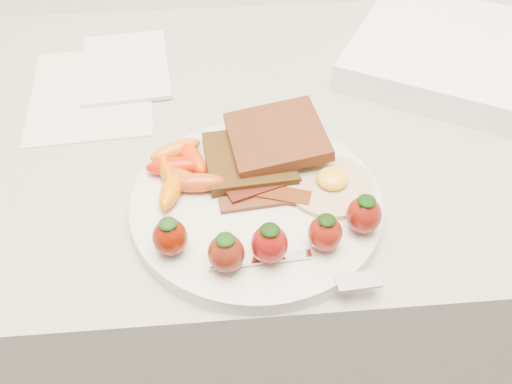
{
  "coord_description": "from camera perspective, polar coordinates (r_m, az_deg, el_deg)",
  "views": [
    {
      "loc": [
        -0.06,
        1.11,
        1.36
      ],
      "look_at": [
        -0.03,
        1.54,
        0.93
      ],
      "focal_mm": 40.0,
      "sensor_mm": 36.0,
      "label": 1
    }
  ],
  "objects": [
    {
      "name": "appliance",
      "position": [
        0.88,
        21.34,
        12.34
      ],
      "size": [
        0.43,
        0.4,
        0.04
      ],
      "primitive_type": "cube",
      "rotation": [
        0.0,
        0.0,
        -0.53
      ],
      "color": "white",
      "rests_on": "counter"
    },
    {
      "name": "bacon_strips",
      "position": [
        0.61,
        0.87,
        -0.12
      ],
      "size": [
        0.1,
        0.06,
        0.01
      ],
      "color": "#431C0D",
      "rests_on": "plate"
    },
    {
      "name": "plate",
      "position": [
        0.62,
        0.0,
        -1.25
      ],
      "size": [
        0.27,
        0.27,
        0.02
      ],
      "primitive_type": "cylinder",
      "color": "beige",
      "rests_on": "counter"
    },
    {
      "name": "baby_carrots",
      "position": [
        0.63,
        -7.53,
        2.15
      ],
      "size": [
        0.09,
        0.12,
        0.02
      ],
      "color": "red",
      "rests_on": "plate"
    },
    {
      "name": "fried_egg",
      "position": [
        0.62,
        7.49,
        0.82
      ],
      "size": [
        0.13,
        0.13,
        0.02
      ],
      "color": "beige",
      "rests_on": "plate"
    },
    {
      "name": "toast_upper",
      "position": [
        0.65,
        2.06,
        5.59
      ],
      "size": [
        0.12,
        0.12,
        0.02
      ],
      "primitive_type": "cube",
      "rotation": [
        0.0,
        -0.1,
        0.12
      ],
      "color": "#38180C",
      "rests_on": "toast_lower"
    },
    {
      "name": "toast_lower",
      "position": [
        0.64,
        -0.73,
        3.27
      ],
      "size": [
        0.1,
        0.1,
        0.01
      ],
      "primitive_type": "cube",
      "rotation": [
        0.0,
        0.0,
        0.08
      ],
      "color": "black",
      "rests_on": "plate"
    },
    {
      "name": "counter",
      "position": [
        1.08,
        0.74,
        -11.69
      ],
      "size": [
        2.0,
        0.6,
        0.9
      ],
      "primitive_type": "cube",
      "color": "gray",
      "rests_on": "ground"
    },
    {
      "name": "fork",
      "position": [
        0.55,
        4.83,
        -7.69
      ],
      "size": [
        0.16,
        0.05,
        0.0
      ],
      "color": "silver",
      "rests_on": "plate"
    },
    {
      "name": "notepad",
      "position": [
        0.85,
        -12.92,
        12.15
      ],
      "size": [
        0.14,
        0.18,
        0.01
      ],
      "primitive_type": "cube",
      "rotation": [
        0.0,
        0.0,
        0.1
      ],
      "color": "silver",
      "rests_on": "paper_sheet"
    },
    {
      "name": "paper_sheet",
      "position": [
        0.82,
        -16.13,
        9.6
      ],
      "size": [
        0.18,
        0.23,
        0.0
      ],
      "primitive_type": "cube",
      "rotation": [
        0.0,
        0.0,
        0.07
      ],
      "color": "silver",
      "rests_on": "counter"
    },
    {
      "name": "strawberries",
      "position": [
        0.55,
        1.66,
        -4.41
      ],
      "size": [
        0.23,
        0.07,
        0.04
      ],
      "color": "#621000",
      "rests_on": "plate"
    }
  ]
}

